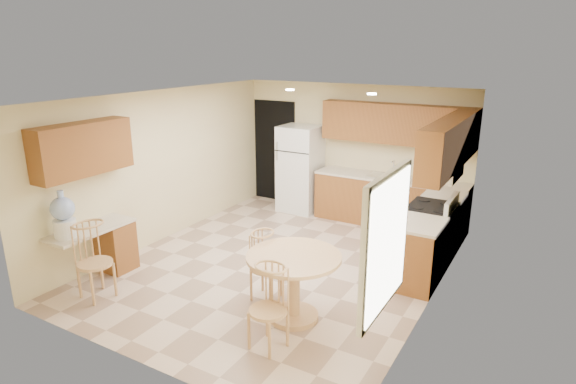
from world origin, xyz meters
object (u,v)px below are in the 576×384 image
Objects in this scene: dining_table at (294,277)px; stove at (430,234)px; chair_table_a at (262,262)px; chair_table_b at (263,304)px; chair_desk at (87,257)px; water_crock at (64,216)px; refrigerator at (300,169)px.

stove is at bearing 67.22° from dining_table.
chair_table_b is at bearing 31.69° from chair_table_a.
chair_table_b is (-0.95, -3.12, 0.11)m from stove.
water_crock is at bearing -88.14° from chair_desk.
refrigerator reaches higher than dining_table.
stove is (2.88, -1.22, -0.38)m from refrigerator.
stove reaches higher than chair_desk.
chair_table_a is at bearing -124.97° from stove.
water_crock is (-2.38, -1.04, 0.51)m from chair_table_a.
stove is 5.13m from water_crock.
water_crock reaches higher than chair_table_a.
refrigerator is at bearing 157.01° from stove.
chair_table_a is 1.09m from chair_table_b.
chair_desk is at bearing -62.35° from chair_table_a.
chair_desk is 1.59× the size of water_crock.
dining_table is 1.11× the size of chair_desk.
chair_table_b is at bearing -66.06° from refrigerator.
chair_desk is at bearing 13.53° from chair_table_b.
chair_table_b is 3.02m from water_crock.
chair_table_b is (0.60, -0.90, 0.03)m from chair_table_a.
chair_desk is (-0.60, -4.53, -0.23)m from refrigerator.
dining_table is at bearing -112.78° from stove.
refrigerator is at bearing -56.77° from chair_table_b.
stove is 4.80m from chair_desk.
water_crock reaches higher than chair_table_b.
dining_table is 0.57m from chair_table_a.
refrigerator is 4.60m from water_crock.
water_crock reaches higher than dining_table.
stove reaches higher than chair_table_b.
refrigerator is 4.75m from chair_table_b.
refrigerator is 1.69× the size of chair_desk.
water_crock is at bearing -68.28° from chair_table_a.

